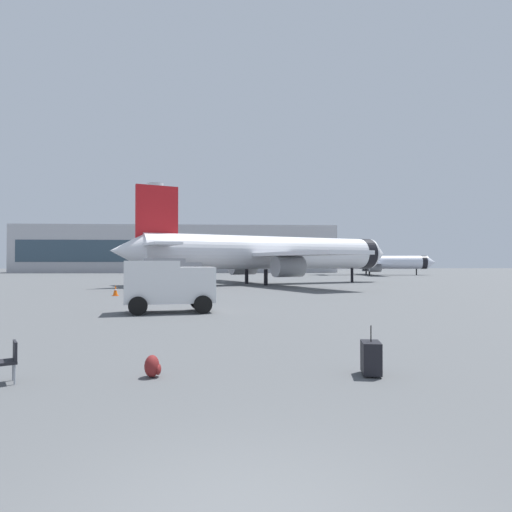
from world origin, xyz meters
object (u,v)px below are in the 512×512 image
object	(u,v)px
airplane_taxiing	(374,262)
service_truck	(172,273)
safety_cone_far	(163,281)
traveller_backpack	(153,366)
rolling_suitcase	(371,357)
gate_chair	(8,359)
airplane_at_gate	(269,253)
safety_cone_mid	(152,282)
safety_cone_near	(115,290)
safety_cone_outer	(196,284)
cargo_van	(169,284)

from	to	relation	value
airplane_taxiing	service_truck	world-z (taller)	airplane_taxiing
safety_cone_far	traveller_backpack	distance (m)	43.52
airplane_taxiing	rolling_suitcase	size ratio (longest dim) A/B	22.95
rolling_suitcase	traveller_backpack	world-z (taller)	rolling_suitcase
gate_chair	traveller_backpack	bearing A→B (deg)	6.23
rolling_suitcase	gate_chair	bearing A→B (deg)	-178.55
airplane_at_gate	airplane_taxiing	size ratio (longest dim) A/B	1.35
traveller_backpack	safety_cone_mid	bearing A→B (deg)	99.40
safety_cone_mid	safety_cone_far	xyz separation A→B (m)	(1.07, 1.03, 0.06)
safety_cone_near	gate_chair	xyz separation A→B (m)	(3.95, -25.12, 0.10)
safety_cone_far	safety_cone_outer	xyz separation A→B (m)	(4.46, -8.82, 0.00)
safety_cone_near	safety_cone_far	world-z (taller)	safety_cone_far
safety_cone_mid	airplane_at_gate	bearing A→B (deg)	1.53
airplane_at_gate	safety_cone_mid	bearing A→B (deg)	-178.47
rolling_suitcase	safety_cone_outer	bearing A→B (deg)	100.28
cargo_van	safety_cone_near	distance (m)	13.10
airplane_taxiing	service_truck	xyz separation A→B (m)	(-35.13, -49.35, -0.97)
traveller_backpack	safety_cone_far	bearing A→B (deg)	97.78
safety_cone_near	traveller_backpack	xyz separation A→B (m)	(6.86, -24.80, -0.17)
airplane_taxiing	safety_cone_far	bearing A→B (deg)	-134.65
service_truck	safety_cone_outer	xyz separation A→B (m)	(2.00, 2.49, -1.19)
service_truck	traveller_backpack	world-z (taller)	service_truck
airplane_at_gate	cargo_van	bearing A→B (deg)	-104.84
safety_cone_near	traveller_backpack	size ratio (longest dim) A/B	1.70
safety_cone_mid	safety_cone_far	size ratio (longest dim) A/B	0.86
cargo_van	safety_cone_near	bearing A→B (deg)	115.03
safety_cone_near	rolling_suitcase	xyz separation A→B (m)	(11.67, -24.92, -0.01)
service_truck	airplane_at_gate	bearing A→B (deg)	47.02
safety_cone_near	safety_cone_mid	world-z (taller)	safety_cone_near
safety_cone_outer	gate_chair	world-z (taller)	gate_chair
safety_cone_far	traveller_backpack	world-z (taller)	safety_cone_far
service_truck	rolling_suitcase	distance (m)	33.01
airplane_taxiing	traveller_backpack	size ratio (longest dim) A/B	52.59
safety_cone_mid	traveller_backpack	bearing A→B (deg)	-80.60
safety_cone_outer	rolling_suitcase	bearing A→B (deg)	-79.72
airplane_at_gate	traveller_backpack	bearing A→B (deg)	-98.68
airplane_taxiing	service_truck	distance (m)	60.58
airplane_taxiing	rolling_suitcase	xyz separation A→B (m)	(-26.88, -81.29, -2.19)
traveller_backpack	safety_cone_outer	bearing A→B (deg)	92.39
safety_cone_mid	service_truck	bearing A→B (deg)	-71.02
airplane_taxiing	cargo_van	distance (m)	75.78
service_truck	cargo_van	bearing A→B (deg)	-83.65
cargo_van	safety_cone_far	xyz separation A→B (m)	(-4.56, 30.15, -1.04)
airplane_taxiing	traveller_backpack	xyz separation A→B (m)	(-31.69, -81.17, -2.35)
traveller_backpack	gate_chair	world-z (taller)	gate_chair
airplane_taxiing	safety_cone_mid	distance (m)	55.01
rolling_suitcase	airplane_at_gate	bearing A→B (deg)	87.76
cargo_van	rolling_suitcase	xyz separation A→B (m)	(6.15, -13.09, -1.06)
cargo_van	traveller_backpack	world-z (taller)	cargo_van
airplane_taxiing	safety_cone_near	distance (m)	68.32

